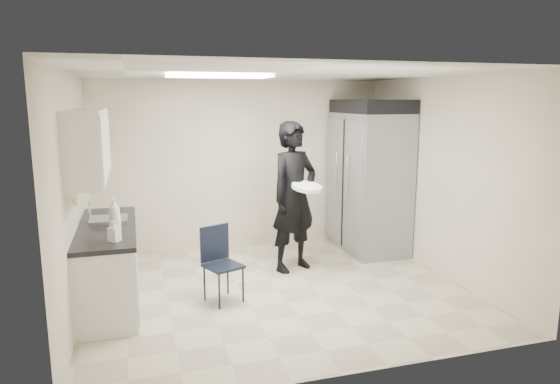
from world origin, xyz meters
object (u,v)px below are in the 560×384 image
object	(u,v)px
lower_counter	(109,267)
folding_chair	(223,266)
man_tuxedo	(294,197)
commercial_fridge	(369,182)

from	to	relation	value
lower_counter	folding_chair	distance (m)	1.31
man_tuxedo	folding_chair	bearing A→B (deg)	-166.81
folding_chair	man_tuxedo	world-z (taller)	man_tuxedo
lower_counter	folding_chair	size ratio (longest dim) A/B	2.24
lower_counter	man_tuxedo	world-z (taller)	man_tuxedo
lower_counter	man_tuxedo	bearing A→B (deg)	11.81
commercial_fridge	folding_chair	bearing A→B (deg)	-150.69
lower_counter	man_tuxedo	xyz separation A→B (m)	(2.38, 0.50, 0.58)
lower_counter	folding_chair	world-z (taller)	lower_counter
lower_counter	commercial_fridge	bearing A→B (deg)	15.88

